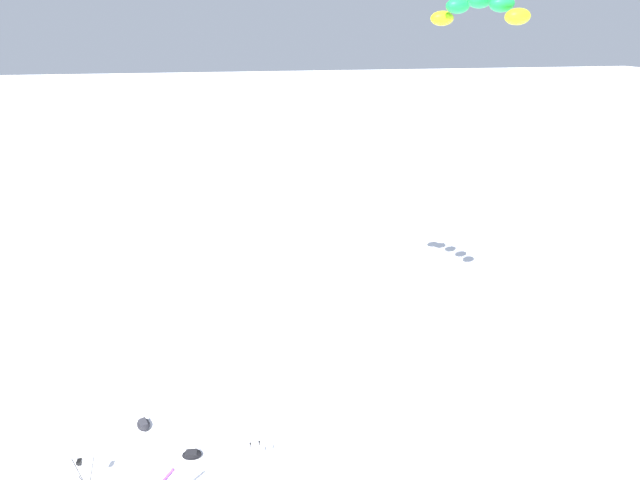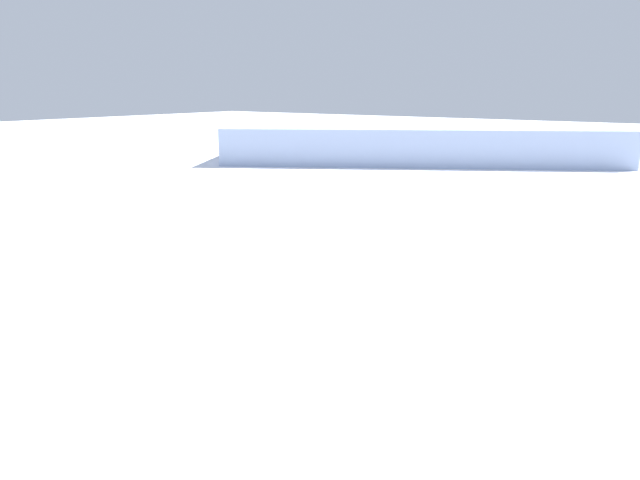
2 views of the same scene
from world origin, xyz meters
name	(u,v)px [view 1 (image 1 of 2)]	position (x,y,z in m)	size (l,w,h in m)	color
traction_kite	(478,9)	(-10.33, -4.89, 12.81)	(2.33, 3.28, 0.90)	yellow
gear_bag_large	(143,424)	(0.98, -2.85, 0.14)	(0.61, 0.71, 0.27)	black
camera_tripod	(82,469)	(2.19, -0.71, 0.91)	(0.64, 0.63, 1.27)	#262628
gear_bag_small	(192,454)	(-0.71, -1.33, 0.14)	(0.63, 0.42, 0.26)	black
ski_poles	(256,452)	(-2.70, -0.48, 0.81)	(0.32, 0.18, 1.22)	gray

